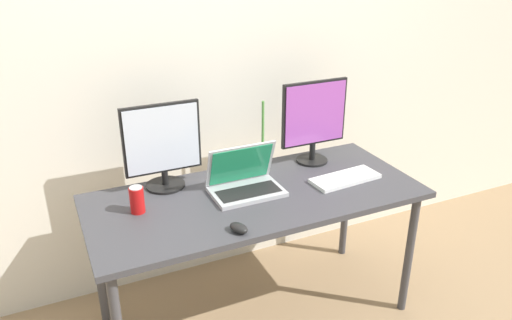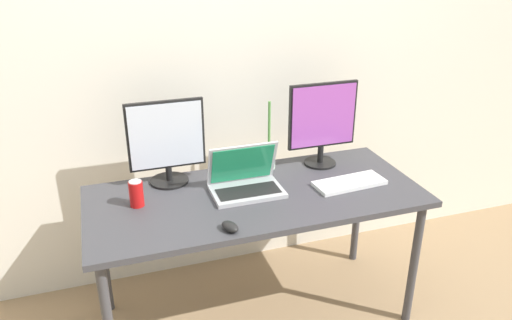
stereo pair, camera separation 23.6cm
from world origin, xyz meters
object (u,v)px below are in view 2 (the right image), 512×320
(monitor_left, at_px, (166,141))
(monitor_center, at_px, (322,121))
(keyboard_main, at_px, (349,183))
(soda_can_near_keyboard, at_px, (136,194))
(mouse_by_keyboard, at_px, (230,227))
(laptop_silver, at_px, (245,180))
(work_desk, at_px, (256,205))
(bamboo_vase, at_px, (269,154))

(monitor_left, height_order, monitor_center, monitor_center)
(monitor_left, bearing_deg, keyboard_main, -20.31)
(keyboard_main, height_order, soda_can_near_keyboard, soda_can_near_keyboard)
(monitor_left, xyz_separation_m, mouse_by_keyboard, (0.17, -0.54, -0.21))
(laptop_silver, distance_m, mouse_by_keyboard, 0.37)
(monitor_left, height_order, soda_can_near_keyboard, monitor_left)
(keyboard_main, height_order, mouse_by_keyboard, mouse_by_keyboard)
(work_desk, height_order, keyboard_main, keyboard_main)
(work_desk, distance_m, bamboo_vase, 0.34)
(bamboo_vase, bearing_deg, monitor_left, 179.93)
(laptop_silver, bearing_deg, bamboo_vase, 46.87)
(soda_can_near_keyboard, bearing_deg, monitor_left, 47.43)
(bamboo_vase, bearing_deg, laptop_silver, -133.13)
(monitor_left, bearing_deg, soda_can_near_keyboard, -132.57)
(laptop_silver, height_order, keyboard_main, laptop_silver)
(monitor_left, height_order, bamboo_vase, monitor_left)
(monitor_left, relative_size, mouse_by_keyboard, 4.61)
(monitor_center, distance_m, soda_can_near_keyboard, 1.04)
(mouse_by_keyboard, height_order, bamboo_vase, bamboo_vase)
(mouse_by_keyboard, distance_m, soda_can_near_keyboard, 0.49)
(monitor_left, distance_m, laptop_silver, 0.43)
(work_desk, bearing_deg, monitor_left, 145.40)
(soda_can_near_keyboard, xyz_separation_m, bamboo_vase, (0.72, 0.20, 0.02))
(laptop_silver, bearing_deg, monitor_center, 19.67)
(work_desk, relative_size, keyboard_main, 4.47)
(work_desk, distance_m, keyboard_main, 0.49)
(keyboard_main, bearing_deg, monitor_left, 155.37)
(laptop_silver, xyz_separation_m, soda_can_near_keyboard, (-0.52, 0.01, 0.01))
(monitor_left, relative_size, keyboard_main, 1.18)
(laptop_silver, xyz_separation_m, keyboard_main, (0.52, -0.10, -0.05))
(monitor_center, relative_size, soda_can_near_keyboard, 3.64)
(bamboo_vase, bearing_deg, work_desk, -121.42)
(monitor_left, distance_m, mouse_by_keyboard, 0.61)
(laptop_silver, bearing_deg, work_desk, -50.76)
(keyboard_main, xyz_separation_m, mouse_by_keyboard, (-0.69, -0.23, 0.01))
(keyboard_main, xyz_separation_m, soda_can_near_keyboard, (-1.04, 0.12, 0.05))
(work_desk, relative_size, monitor_center, 3.55)
(keyboard_main, bearing_deg, mouse_by_keyboard, -166.15)
(monitor_center, xyz_separation_m, laptop_silver, (-0.49, -0.17, -0.20))
(laptop_silver, bearing_deg, soda_can_near_keyboard, 178.43)
(keyboard_main, bearing_deg, soda_can_near_keyboard, 169.16)
(monitor_left, relative_size, monitor_center, 0.94)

